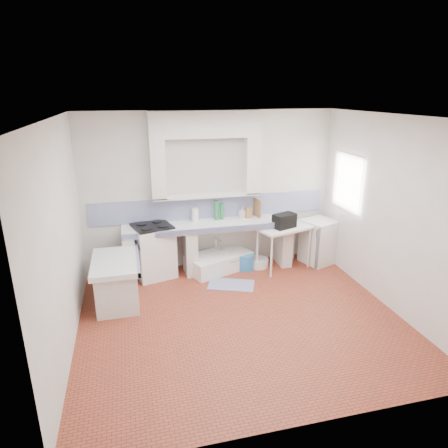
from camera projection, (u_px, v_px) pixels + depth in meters
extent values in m
plane|color=#973B25|center=(241.00, 318.00, 5.68)|extent=(4.50, 4.50, 0.00)
plane|color=silver|center=(244.00, 117.00, 4.78)|extent=(4.50, 4.50, 0.00)
plane|color=silver|center=(211.00, 191.00, 7.07)|extent=(4.50, 0.00, 4.50)
plane|color=silver|center=(307.00, 299.00, 3.39)|extent=(4.50, 0.00, 4.50)
plane|color=silver|center=(61.00, 240.00, 4.72)|extent=(0.00, 4.50, 4.50)
plane|color=silver|center=(390.00, 214.00, 5.74)|extent=(0.00, 4.50, 4.50)
cube|color=silver|center=(206.00, 124.00, 6.56)|extent=(1.90, 0.25, 0.45)
cube|color=#3C2113|center=(357.00, 182.00, 6.82)|extent=(0.35, 0.86, 1.06)
cube|color=white|center=(352.00, 161.00, 6.67)|extent=(0.01, 0.84, 0.24)
cube|color=white|center=(209.00, 225.00, 6.94)|extent=(3.00, 0.60, 0.08)
cube|color=navy|center=(212.00, 230.00, 6.69)|extent=(3.00, 0.04, 0.10)
cube|color=silver|center=(129.00, 256.00, 6.77)|extent=(0.20, 0.55, 0.82)
cube|color=silver|center=(190.00, 251.00, 7.01)|extent=(0.20, 0.55, 0.82)
cube|color=silver|center=(282.00, 242.00, 7.40)|extent=(0.20, 0.55, 0.82)
cube|color=white|center=(115.00, 262.00, 5.91)|extent=(0.70, 1.10, 0.08)
cube|color=silver|center=(117.00, 284.00, 6.02)|extent=(0.60, 1.00, 0.62)
cube|color=navy|center=(138.00, 260.00, 5.98)|extent=(0.04, 1.10, 0.10)
cube|color=navy|center=(211.00, 207.00, 7.15)|extent=(4.27, 0.03, 0.40)
cube|color=white|center=(154.00, 251.00, 6.86)|extent=(0.78, 0.76, 0.90)
cube|color=white|center=(219.00, 262.00, 7.20)|extent=(1.28, 0.98, 0.27)
cube|color=white|center=(283.00, 247.00, 7.19)|extent=(1.06, 0.77, 0.04)
cube|color=white|center=(319.00, 241.00, 7.43)|extent=(0.69, 0.69, 0.83)
cylinder|color=red|center=(211.00, 262.00, 7.22)|extent=(0.30, 0.30, 0.27)
cylinder|color=orange|center=(230.00, 262.00, 7.18)|extent=(0.33, 0.33, 0.29)
cylinder|color=#337AC2|center=(245.00, 262.00, 7.20)|extent=(0.36, 0.36, 0.29)
cylinder|color=white|center=(258.00, 262.00, 7.34)|extent=(0.39, 0.39, 0.15)
cylinder|color=silver|center=(213.00, 259.00, 7.30)|extent=(0.11, 0.11, 0.30)
cylinder|color=silver|center=(222.00, 257.00, 7.37)|extent=(0.11, 0.11, 0.33)
cube|color=black|center=(284.00, 221.00, 6.98)|extent=(0.46, 0.35, 0.25)
cylinder|color=#24803B|center=(217.00, 210.00, 7.05)|extent=(0.09, 0.09, 0.35)
cylinder|color=#24803B|center=(222.00, 212.00, 7.08)|extent=(0.06, 0.06, 0.29)
cube|color=olive|center=(248.00, 213.00, 7.18)|extent=(0.10, 0.09, 0.20)
cube|color=olive|center=(257.00, 208.00, 7.23)|extent=(0.08, 0.24, 0.33)
cylinder|color=white|center=(195.00, 215.00, 6.98)|extent=(0.15, 0.15, 0.24)
imported|color=white|center=(242.00, 213.00, 7.18)|extent=(0.12, 0.12, 0.20)
cube|color=#404694|center=(231.00, 285.00, 6.64)|extent=(0.86, 0.68, 0.01)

